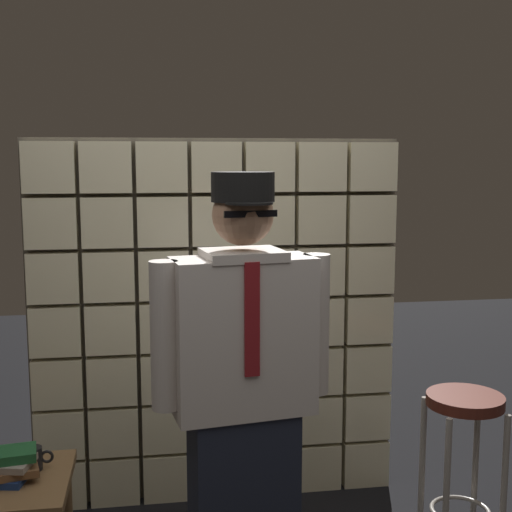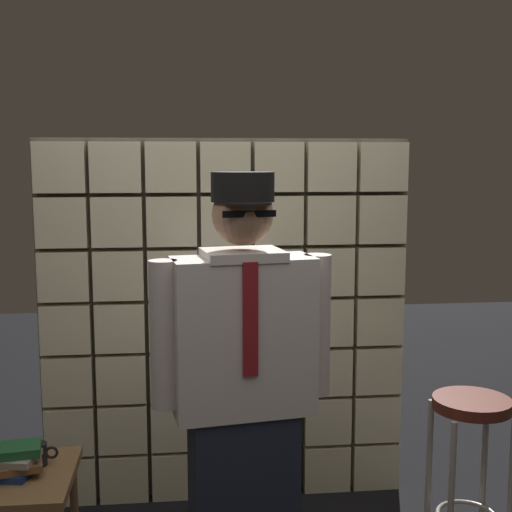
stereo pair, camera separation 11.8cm
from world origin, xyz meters
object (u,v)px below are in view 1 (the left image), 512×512
(side_table, at_px, (4,497))
(coffee_mug, at_px, (33,459))
(bar_stool, at_px, (463,438))
(book_stack, at_px, (7,466))
(standing_person, at_px, (243,394))

(side_table, relative_size, coffee_mug, 4.29)
(bar_stool, bearing_deg, coffee_mug, 178.19)
(coffee_mug, bearing_deg, side_table, -142.85)
(bar_stool, bearing_deg, side_table, -179.39)
(book_stack, relative_size, coffee_mug, 2.11)
(side_table, xyz_separation_m, coffee_mug, (0.11, 0.08, 0.12))
(standing_person, xyz_separation_m, coffee_mug, (-0.84, 0.29, -0.33))
(standing_person, distance_m, bar_stool, 1.11)
(coffee_mug, bearing_deg, standing_person, -19.29)
(standing_person, bearing_deg, bar_stool, 4.36)
(bar_stool, bearing_deg, book_stack, -179.19)
(side_table, bearing_deg, coffee_mug, 37.15)
(bar_stool, height_order, coffee_mug, bar_stool)
(standing_person, relative_size, bar_stool, 2.27)
(bar_stool, distance_m, side_table, 1.97)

